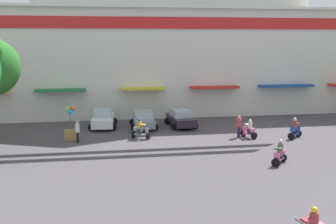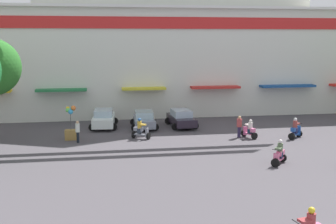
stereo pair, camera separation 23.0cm
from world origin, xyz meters
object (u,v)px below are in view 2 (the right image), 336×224
parked_car_2 (181,118)px  scooter_rider_4 (249,130)px  balloon_vendor_cart (71,126)px  parked_car_1 (144,120)px  scooter_rider_0 (279,154)px  pedestrian_1 (239,125)px  parked_car_0 (104,119)px  scooter_rider_8 (141,130)px  scooter_rider_7 (295,130)px  pedestrian_2 (78,130)px

parked_car_2 → scooter_rider_4: 6.58m
parked_car_2 → balloon_vendor_cart: bearing=-159.2°
parked_car_1 → parked_car_2: (3.19, 0.04, 0.01)m
parked_car_1 → parked_car_2: bearing=0.7°
scooter_rider_0 → pedestrian_1: (-0.05, 7.34, 0.33)m
parked_car_0 → scooter_rider_8: size_ratio=2.76×
parked_car_1 → scooter_rider_0: 13.82m
scooter_rider_4 → pedestrian_1: (-0.72, 0.26, 0.35)m
scooter_rider_0 → scooter_rider_7: bearing=57.6°
parked_car_2 → scooter_rider_8: size_ratio=2.70×
parked_car_0 → balloon_vendor_cart: bearing=-120.6°
scooter_rider_8 → balloon_vendor_cart: (-5.13, 0.54, 0.36)m
pedestrian_1 → pedestrian_2: pedestrian_1 is taller
parked_car_1 → scooter_rider_4: bearing=-33.5°
balloon_vendor_cart → pedestrian_2: bearing=-64.0°
parked_car_0 → scooter_rider_8: (2.67, -4.71, -0.12)m
parked_car_0 → pedestrian_2: bearing=-110.4°
scooter_rider_4 → scooter_rider_7: (3.36, -0.72, 0.07)m
pedestrian_2 → balloon_vendor_cart: balloon_vendor_cart is taller
balloon_vendor_cart → scooter_rider_4: bearing=-6.7°
scooter_rider_4 → pedestrian_1: 0.85m
parked_car_0 → scooter_rider_4: bearing=-28.0°
scooter_rider_0 → parked_car_1: bearing=119.5°
parked_car_0 → pedestrian_1: size_ratio=2.60×
parked_car_1 → pedestrian_2: size_ratio=2.46×
parked_car_1 → scooter_rider_0: (6.81, -12.02, -0.11)m
parked_car_1 → scooter_rider_4: 8.97m
scooter_rider_0 → scooter_rider_8: scooter_rider_8 is taller
parked_car_0 → scooter_rider_4: (10.81, -5.74, -0.19)m
scooter_rider_4 → pedestrian_2: pedestrian_2 is taller
scooter_rider_0 → pedestrian_1: size_ratio=0.90×
parked_car_1 → pedestrian_2: pedestrian_2 is taller
parked_car_1 → parked_car_2: size_ratio=0.94×
scooter_rider_4 → balloon_vendor_cart: balloon_vendor_cart is taller
parked_car_2 → balloon_vendor_cart: balloon_vendor_cart is taller
scooter_rider_4 → balloon_vendor_cart: (-13.28, 1.57, 0.43)m
scooter_rider_0 → pedestrian_1: bearing=90.4°
scooter_rider_8 → scooter_rider_0: bearing=-47.3°
pedestrian_1 → pedestrian_2: size_ratio=1.03×
scooter_rider_4 → scooter_rider_7: scooter_rider_7 is taller
scooter_rider_8 → pedestrian_1: pedestrian_1 is taller
parked_car_2 → pedestrian_2: pedestrian_2 is taller
parked_car_2 → scooter_rider_7: 9.54m
pedestrian_2 → balloon_vendor_cart: (-0.52, 1.07, 0.09)m
parked_car_0 → pedestrian_1: (10.09, -5.47, 0.17)m
parked_car_2 → scooter_rider_8: (-3.86, -3.95, -0.09)m
pedestrian_1 → scooter_rider_0: bearing=-89.6°
parked_car_0 → parked_car_1: size_ratio=1.09×
parked_car_2 → scooter_rider_0: size_ratio=2.82×
scooter_rider_0 → balloon_vendor_cart: bearing=145.6°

